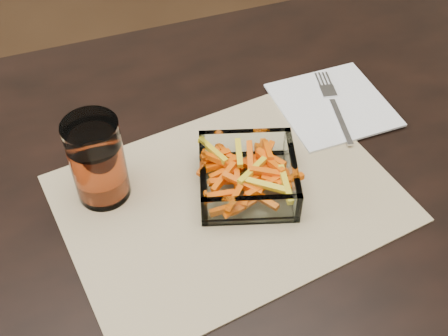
# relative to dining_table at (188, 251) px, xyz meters

# --- Properties ---
(dining_table) EXTENTS (1.60, 0.90, 0.75)m
(dining_table) POSITION_rel_dining_table_xyz_m (0.00, 0.00, 0.00)
(dining_table) COLOR black
(dining_table) RESTS_ON ground
(placemat) EXTENTS (0.49, 0.39, 0.00)m
(placemat) POSITION_rel_dining_table_xyz_m (0.07, 0.01, 0.09)
(placemat) COLOR tan
(placemat) RESTS_ON dining_table
(glass_bowl) EXTENTS (0.16, 0.16, 0.05)m
(glass_bowl) POSITION_rel_dining_table_xyz_m (0.10, 0.01, 0.11)
(glass_bowl) COLOR white
(glass_bowl) RESTS_ON placemat
(tumbler) EXTENTS (0.07, 0.07, 0.13)m
(tumbler) POSITION_rel_dining_table_xyz_m (-0.10, 0.07, 0.15)
(tumbler) COLOR white
(tumbler) RESTS_ON placemat
(napkin) EXTENTS (0.17, 0.17, 0.00)m
(napkin) POSITION_rel_dining_table_xyz_m (0.29, 0.13, 0.09)
(napkin) COLOR white
(napkin) RESTS_ON placemat
(fork) EXTENTS (0.05, 0.18, 0.00)m
(fork) POSITION_rel_dining_table_xyz_m (0.29, 0.13, 0.10)
(fork) COLOR silver
(fork) RESTS_ON napkin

